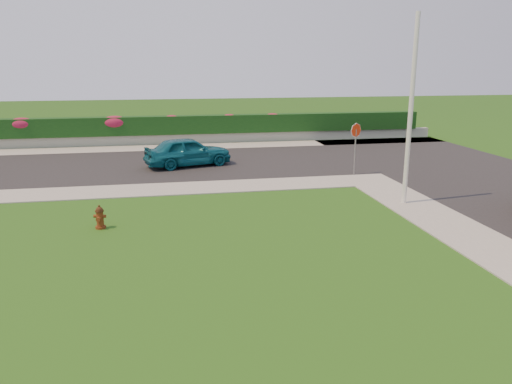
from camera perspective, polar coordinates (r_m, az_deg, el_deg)
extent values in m
plane|color=black|center=(11.47, -2.23, -10.35)|extent=(120.00, 120.00, 0.00)
cube|color=black|center=(25.01, -18.54, 2.72)|extent=(26.00, 8.00, 0.04)
cube|color=gray|center=(20.39, -23.11, -0.27)|extent=(24.00, 2.00, 0.04)
cube|color=gray|center=(21.62, 12.76, 1.35)|extent=(2.00, 2.00, 0.04)
cube|color=gray|center=(29.69, -9.61, 5.04)|extent=(34.00, 2.00, 0.04)
cube|color=gray|center=(31.13, -9.70, 5.99)|extent=(34.00, 0.40, 0.60)
cube|color=black|center=(31.11, -9.77, 7.56)|extent=(32.00, 0.90, 1.10)
cylinder|color=#4B230B|center=(15.74, -17.33, -3.85)|extent=(0.31, 0.31, 0.07)
cylinder|color=#4B230B|center=(15.66, -17.40, -2.91)|extent=(0.21, 0.21, 0.47)
cylinder|color=black|center=(15.59, -17.46, -2.08)|extent=(0.25, 0.25, 0.05)
sphere|color=black|center=(15.58, -17.47, -1.98)|extent=(0.21, 0.21, 0.21)
cylinder|color=black|center=(15.55, -17.51, -1.57)|extent=(0.06, 0.06, 0.06)
cylinder|color=#4B230B|center=(15.68, -17.89, -2.64)|extent=(0.11, 0.12, 0.10)
cylinder|color=#4B230B|center=(15.59, -16.95, -2.66)|extent=(0.11, 0.12, 0.10)
cylinder|color=#4B230B|center=(15.53, -17.56, -2.99)|extent=(0.16, 0.13, 0.14)
imported|color=#0D5567|center=(24.02, -7.79, 4.61)|extent=(4.36, 2.70, 1.39)
cylinder|color=silver|center=(17.80, 17.26, 8.73)|extent=(0.16, 0.16, 6.44)
cylinder|color=slate|center=(22.30, 11.24, 4.45)|extent=(0.06, 0.06, 2.04)
cylinder|color=#B9260C|center=(22.16, 11.36, 6.92)|extent=(0.55, 0.28, 0.59)
cylinder|color=white|center=(22.16, 11.36, 6.92)|extent=(0.58, 0.28, 0.63)
ellipsoid|color=#AF1E52|center=(31.99, -25.20, 7.07)|extent=(1.41, 0.91, 0.71)
ellipsoid|color=#AF1E52|center=(31.11, -15.87, 7.68)|extent=(1.53, 0.98, 0.76)
ellipsoid|color=#AF1E52|center=(30.98, -9.61, 8.17)|extent=(1.06, 0.68, 0.53)
ellipsoid|color=#AF1E52|center=(31.24, -3.09, 8.42)|extent=(1.02, 0.66, 0.51)
ellipsoid|color=#AF1E52|center=(31.72, 1.90, 8.50)|extent=(1.08, 0.69, 0.54)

